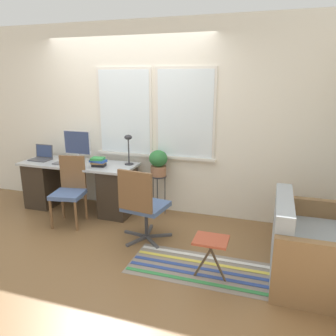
{
  "coord_description": "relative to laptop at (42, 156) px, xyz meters",
  "views": [
    {
      "loc": [
        2.03,
        -3.71,
        1.93
      ],
      "look_at": [
        0.77,
        0.16,
        0.81
      ],
      "focal_mm": 35.0,
      "sensor_mm": 36.0,
      "label": 1
    }
  ],
  "objects": [
    {
      "name": "desk",
      "position": [
        0.65,
        -0.01,
        -0.39
      ],
      "size": [
        1.74,
        0.63,
        0.72
      ],
      "color": "#B2B7BC",
      "rests_on": "ground_plane"
    },
    {
      "name": "book_stack",
      "position": [
        1.03,
        -0.09,
        0.02
      ],
      "size": [
        0.23,
        0.17,
        0.13
      ],
      "color": "black",
      "rests_on": "desk"
    },
    {
      "name": "monitor",
      "position": [
        0.57,
        0.11,
        0.2
      ],
      "size": [
        0.44,
        0.17,
        0.46
      ],
      "color": "silver",
      "rests_on": "desk"
    },
    {
      "name": "wall_back_with_window",
      "position": [
        1.34,
        0.39,
        0.58
      ],
      "size": [
        9.0,
        0.12,
        2.7
      ],
      "color": "white",
      "rests_on": "ground_plane"
    },
    {
      "name": "keyboard",
      "position": [
        0.53,
        -0.14,
        -0.04
      ],
      "size": [
        0.41,
        0.13,
        0.02
      ],
      "color": "slate",
      "rests_on": "desk"
    },
    {
      "name": "desk_chair_wooden",
      "position": [
        0.79,
        -0.46,
        -0.29
      ],
      "size": [
        0.46,
        0.47,
        0.91
      ],
      "rotation": [
        0.0,
        0.0,
        0.17
      ],
      "color": "brown",
      "rests_on": "ground_plane"
    },
    {
      "name": "couch_loveseat",
      "position": [
        3.75,
        -0.84,
        -0.48
      ],
      "size": [
        0.72,
        1.15,
        0.8
      ],
      "rotation": [
        0.0,
        0.0,
        1.57
      ],
      "color": "#9EA8B2",
      "rests_on": "ground_plane"
    },
    {
      "name": "laptop",
      "position": [
        0.0,
        0.0,
        0.0
      ],
      "size": [
        0.3,
        0.23,
        0.22
      ],
      "color": "#4C4C51",
      "rests_on": "desk"
    },
    {
      "name": "desk_lamp",
      "position": [
        1.39,
        0.15,
        0.26
      ],
      "size": [
        0.13,
        0.13,
        0.43
      ],
      "color": "#2D2D33",
      "rests_on": "desk"
    },
    {
      "name": "floor_rug_striped",
      "position": [
        2.72,
        -1.05,
        -0.77
      ],
      "size": [
        1.47,
        0.65,
        0.01
      ],
      "color": "gray",
      "rests_on": "ground_plane"
    },
    {
      "name": "potted_plant",
      "position": [
        1.83,
        0.2,
        0.01
      ],
      "size": [
        0.26,
        0.26,
        0.37
      ],
      "color": "#9E6B4C",
      "rests_on": "plant_stand"
    },
    {
      "name": "mouse",
      "position": [
        0.81,
        -0.14,
        -0.03
      ],
      "size": [
        0.04,
        0.07,
        0.04
      ],
      "color": "slate",
      "rests_on": "desk"
    },
    {
      "name": "ground_plane",
      "position": [
        1.32,
        -0.32,
        -0.77
      ],
      "size": [
        14.0,
        14.0,
        0.0
      ],
      "primitive_type": "plane",
      "color": "brown"
    },
    {
      "name": "plant_stand",
      "position": [
        1.83,
        0.2,
        -0.27
      ],
      "size": [
        0.23,
        0.23,
        0.58
      ],
      "color": "#333338",
      "rests_on": "ground_plane"
    },
    {
      "name": "folding_stool",
      "position": [
        2.86,
        -1.19,
        -0.39
      ],
      "size": [
        0.33,
        0.28,
        0.44
      ],
      "color": "#B24C33",
      "rests_on": "ground_plane"
    },
    {
      "name": "office_chair_swivel",
      "position": [
        1.93,
        -0.66,
        -0.3
      ],
      "size": [
        0.61,
        0.62,
        0.93
      ],
      "rotation": [
        0.0,
        0.0,
        3.0
      ],
      "color": "#47474C",
      "rests_on": "ground_plane"
    }
  ]
}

